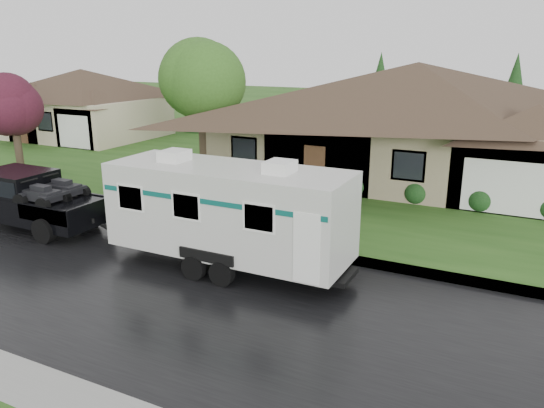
{
  "coord_description": "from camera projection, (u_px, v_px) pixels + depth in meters",
  "views": [
    {
      "loc": [
        7.36,
        -12.57,
        6.43
      ],
      "look_at": [
        0.12,
        2.0,
        1.61
      ],
      "focal_mm": 35.0,
      "sensor_mm": 36.0,
      "label": 1
    }
  ],
  "objects": [
    {
      "name": "house_far",
      "position": [
        84.0,
        98.0,
        37.81
      ],
      "size": [
        10.8,
        8.64,
        5.8
      ],
      "color": "tan",
      "rests_on": "lawn"
    },
    {
      "name": "travel_trailer",
      "position": [
        229.0,
        210.0,
        15.61
      ],
      "size": [
        7.69,
        2.7,
        3.45
      ],
      "color": "beige",
      "rests_on": "ground"
    },
    {
      "name": "house_main",
      "position": [
        421.0,
        108.0,
        25.64
      ],
      "size": [
        19.44,
        10.8,
        6.9
      ],
      "color": "gray",
      "rests_on": "lawn"
    },
    {
      "name": "ground",
      "position": [
        238.0,
        272.0,
        15.75
      ],
      "size": [
        140.0,
        140.0,
        0.0
      ],
      "primitive_type": "plane",
      "color": "#264E18",
      "rests_on": "ground"
    },
    {
      "name": "lawn",
      "position": [
        377.0,
        170.0,
        28.61
      ],
      "size": [
        140.0,
        26.0,
        0.15
      ],
      "primitive_type": "cube",
      "color": "#264E18",
      "rests_on": "ground"
    },
    {
      "name": "road",
      "position": [
        201.0,
        300.0,
        14.04
      ],
      "size": [
        140.0,
        8.0,
        0.01
      ],
      "primitive_type": "cube",
      "color": "black",
      "rests_on": "ground"
    },
    {
      "name": "pickup_truck",
      "position": [
        24.0,
        197.0,
        19.58
      ],
      "size": [
        6.23,
        2.37,
        2.08
      ],
      "color": "black",
      "rests_on": "ground"
    },
    {
      "name": "tree_left_green",
      "position": [
        201.0,
        86.0,
        25.27
      ],
      "size": [
        3.92,
        3.92,
        6.5
      ],
      "color": "#382B1E",
      "rests_on": "lawn"
    },
    {
      "name": "tree_red",
      "position": [
        13.0,
        106.0,
        25.82
      ],
      "size": [
        3.07,
        3.07,
        5.08
      ],
      "color": "#382B1E",
      "rests_on": "lawn"
    },
    {
      "name": "shrub_row",
      "position": [
        387.0,
        188.0,
        22.7
      ],
      "size": [
        13.6,
        1.0,
        1.0
      ],
      "color": "#143814",
      "rests_on": "lawn"
    },
    {
      "name": "curb",
      "position": [
        272.0,
        246.0,
        17.66
      ],
      "size": [
        140.0,
        0.5,
        0.15
      ],
      "primitive_type": "cube",
      "color": "gray",
      "rests_on": "ground"
    }
  ]
}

